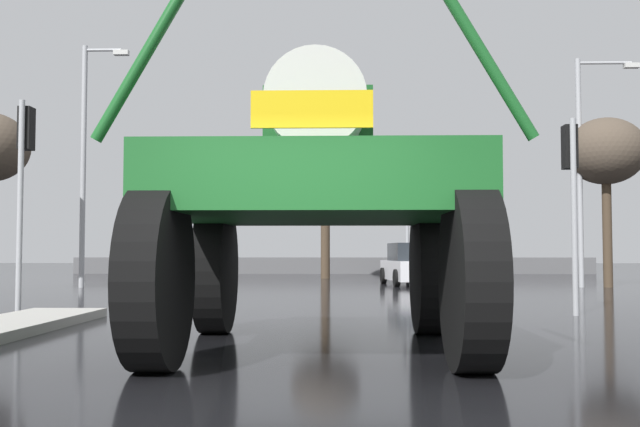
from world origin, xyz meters
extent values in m
plane|color=black|center=(0.00, 18.00, 0.00)|extent=(120.00, 120.00, 0.00)
cylinder|color=black|center=(-1.42, 5.53, 0.92)|extent=(0.42, 1.84, 1.84)
cylinder|color=black|center=(1.71, 5.52, 0.92)|extent=(0.42, 1.84, 1.84)
cylinder|color=black|center=(-1.43, 1.94, 0.92)|extent=(0.42, 1.84, 1.84)
cylinder|color=black|center=(1.70, 1.94, 0.92)|extent=(0.42, 1.84, 1.84)
cube|color=#195B23|center=(0.14, 3.73, 1.94)|extent=(3.63, 4.29, 0.71)
cube|color=#154E1E|center=(0.14, 4.18, 2.75)|extent=(1.33, 1.47, 0.91)
cylinder|color=silver|center=(0.14, 3.11, 2.86)|extent=(1.12, 1.33, 1.12)
cylinder|color=#195B23|center=(-1.49, 1.81, 3.21)|extent=(1.15, 0.12, 1.89)
cylinder|color=#195B23|center=(1.77, 1.81, 3.21)|extent=(1.17, 0.12, 1.89)
cube|color=yellow|center=(0.14, 1.56, 2.54)|extent=(1.17, 0.04, 0.36)
cube|color=silver|center=(3.06, 22.03, 0.53)|extent=(2.14, 4.26, 0.70)
cube|color=#23282D|center=(3.07, 21.88, 1.20)|extent=(1.78, 2.26, 0.64)
cylinder|color=black|center=(2.06, 23.28, 0.30)|extent=(0.25, 0.62, 0.60)
cylinder|color=black|center=(3.75, 23.47, 0.30)|extent=(0.25, 0.62, 0.60)
cylinder|color=black|center=(2.36, 20.60, 0.30)|extent=(0.25, 0.62, 0.60)
cylinder|color=black|center=(4.05, 20.78, 0.30)|extent=(0.25, 0.62, 0.60)
cylinder|color=#A8AAAF|center=(-5.72, 8.72, 2.06)|extent=(0.11, 0.11, 4.12)
cube|color=black|center=(-5.72, 8.94, 3.60)|extent=(0.24, 0.32, 0.84)
sphere|color=#390503|center=(-5.72, 9.13, 3.87)|extent=(0.17, 0.17, 0.17)
sphere|color=#3C2403|center=(-5.72, 9.13, 3.60)|extent=(0.17, 0.17, 0.17)
sphere|color=green|center=(-5.72, 9.13, 3.33)|extent=(0.17, 0.17, 0.17)
cylinder|color=#A8AAAF|center=(4.81, 8.72, 1.86)|extent=(0.11, 0.11, 3.72)
cube|color=black|center=(4.81, 8.94, 3.20)|extent=(0.24, 0.32, 0.84)
sphere|color=#390503|center=(4.81, 9.13, 3.47)|extent=(0.17, 0.17, 0.17)
sphere|color=#3C2403|center=(4.81, 9.13, 3.20)|extent=(0.17, 0.17, 0.17)
sphere|color=green|center=(4.81, 9.13, 2.93)|extent=(0.17, 0.17, 0.17)
cylinder|color=#A8AAAF|center=(3.49, 23.49, 1.68)|extent=(0.11, 0.11, 3.36)
cube|color=black|center=(3.49, 23.71, 2.84)|extent=(0.24, 0.32, 0.84)
sphere|color=#390503|center=(3.49, 23.90, 3.11)|extent=(0.17, 0.17, 0.17)
sphere|color=#3C2403|center=(3.49, 23.90, 2.84)|extent=(0.17, 0.17, 0.17)
sphere|color=green|center=(3.49, 23.90, 2.57)|extent=(0.17, 0.17, 0.17)
cylinder|color=#A8AAAF|center=(2.99, 23.49, 1.65)|extent=(0.11, 0.11, 3.30)
cube|color=black|center=(2.99, 23.71, 2.78)|extent=(0.24, 0.32, 0.84)
sphere|color=#390503|center=(2.99, 23.90, 3.05)|extent=(0.17, 0.17, 0.17)
sphere|color=#3C2403|center=(2.99, 23.90, 2.78)|extent=(0.17, 0.17, 0.17)
sphere|color=green|center=(2.99, 23.90, 2.51)|extent=(0.17, 0.17, 0.17)
cylinder|color=#A8AAAF|center=(-8.26, 19.63, 4.11)|extent=(0.18, 0.18, 8.21)
cylinder|color=#A8AAAF|center=(-7.64, 19.63, 8.06)|extent=(1.25, 0.10, 0.10)
cube|color=silver|center=(-7.02, 19.63, 7.96)|extent=(0.50, 0.24, 0.16)
cylinder|color=#A8AAAF|center=(8.57, 20.25, 3.91)|extent=(0.18, 0.18, 7.81)
cylinder|color=#A8AAAF|center=(9.48, 20.25, 7.66)|extent=(1.82, 0.10, 0.10)
cube|color=silver|center=(10.39, 20.25, 7.56)|extent=(0.50, 0.24, 0.16)
cylinder|color=#473828|center=(9.48, 20.32, 1.85)|extent=(0.31, 0.31, 3.70)
ellipsoid|color=brown|center=(9.48, 20.32, 4.63)|extent=(2.68, 2.68, 2.28)
cylinder|color=#473828|center=(-0.25, 28.85, 1.89)|extent=(0.41, 0.41, 3.79)
ellipsoid|color=brown|center=(-0.25, 28.85, 4.90)|extent=(3.19, 3.19, 2.71)
cube|color=#59595B|center=(0.00, 36.10, 0.45)|extent=(28.68, 0.24, 0.90)
camera|label=1|loc=(0.40, -5.59, 1.18)|focal=42.52mm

